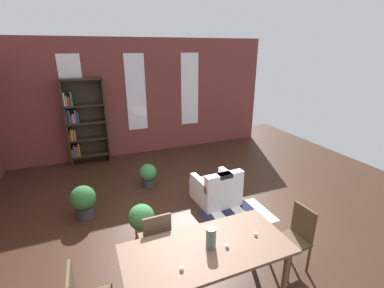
% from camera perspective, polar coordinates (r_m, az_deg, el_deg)
% --- Properties ---
extents(ground_plane, '(11.09, 11.09, 0.00)m').
position_cam_1_polar(ground_plane, '(4.78, 0.43, -19.24)').
color(ground_plane, '#351F14').
extents(back_wall_brick, '(7.99, 0.12, 3.27)m').
position_cam_1_polar(back_wall_brick, '(8.00, -11.73, 9.42)').
color(back_wall_brick, brown).
rests_on(back_wall_brick, ground).
extents(window_pane_0, '(0.55, 0.02, 2.13)m').
position_cam_1_polar(window_pane_0, '(7.78, -23.70, 9.14)').
color(window_pane_0, white).
extents(window_pane_1, '(0.55, 0.02, 2.13)m').
position_cam_1_polar(window_pane_1, '(7.91, -11.71, 10.51)').
color(window_pane_1, white).
extents(window_pane_2, '(0.55, 0.02, 2.13)m').
position_cam_1_polar(window_pane_2, '(8.36, -0.48, 11.38)').
color(window_pane_2, white).
extents(dining_table, '(2.00, 0.93, 0.76)m').
position_cam_1_polar(dining_table, '(3.48, 3.18, -22.01)').
color(dining_table, brown).
rests_on(dining_table, ground).
extents(vase_on_table, '(0.12, 0.12, 0.26)m').
position_cam_1_polar(vase_on_table, '(3.36, 4.02, -19.10)').
color(vase_on_table, '#4C7266').
rests_on(vase_on_table, dining_table).
extents(tealight_candle_0, '(0.04, 0.04, 0.04)m').
position_cam_1_polar(tealight_candle_0, '(3.44, 7.39, -20.56)').
color(tealight_candle_0, silver).
rests_on(tealight_candle_0, dining_table).
extents(tealight_candle_1, '(0.04, 0.04, 0.04)m').
position_cam_1_polar(tealight_candle_1, '(3.68, 13.28, -18.00)').
color(tealight_candle_1, silver).
rests_on(tealight_candle_1, dining_table).
extents(tealight_candle_2, '(0.04, 0.04, 0.04)m').
position_cam_1_polar(tealight_candle_2, '(3.17, -2.21, -24.73)').
color(tealight_candle_2, silver).
rests_on(tealight_candle_2, dining_table).
extents(dining_chair_far_left, '(0.41, 0.41, 0.95)m').
position_cam_1_polar(dining_chair_far_left, '(3.98, -7.63, -19.19)').
color(dining_chair_far_left, brown).
rests_on(dining_chair_far_left, ground).
extents(dining_chair_head_right, '(0.43, 0.43, 0.95)m').
position_cam_1_polar(dining_chair_head_right, '(4.25, 21.01, -17.68)').
color(dining_chair_head_right, '#4A3B23').
rests_on(dining_chair_head_right, ground).
extents(bookshelf_tall, '(1.01, 0.33, 2.27)m').
position_cam_1_polar(bookshelf_tall, '(7.72, -21.93, 4.36)').
color(bookshelf_tall, '#2D2319').
rests_on(bookshelf_tall, ground).
extents(armchair_white, '(0.85, 0.85, 0.75)m').
position_cam_1_polar(armchair_white, '(5.60, 5.18, -9.49)').
color(armchair_white, white).
rests_on(armchair_white, ground).
extents(potted_plant_by_shelf, '(0.39, 0.39, 0.53)m').
position_cam_1_polar(potted_plant_by_shelf, '(6.27, -9.25, -6.31)').
color(potted_plant_by_shelf, '#333338').
rests_on(potted_plant_by_shelf, ground).
extents(potted_plant_corner, '(0.43, 0.43, 0.60)m').
position_cam_1_polar(potted_plant_corner, '(4.67, -10.58, -15.28)').
color(potted_plant_corner, '#9E6042').
rests_on(potted_plant_corner, ground).
extents(potted_plant_window, '(0.46, 0.46, 0.63)m').
position_cam_1_polar(potted_plant_window, '(5.45, -21.91, -11.00)').
color(potted_plant_window, '#333338').
rests_on(potted_plant_window, ground).
extents(striped_rug, '(1.30, 0.86, 0.01)m').
position_cam_1_polar(striped_rug, '(5.35, 9.54, -14.69)').
color(striped_rug, '#1E1E33').
rests_on(striped_rug, ground).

